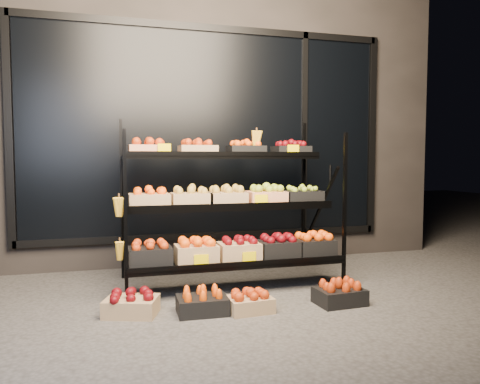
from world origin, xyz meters
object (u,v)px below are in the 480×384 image
object	(u,v)px
floor_crate_midright	(250,301)
floor_crate_midleft	(202,302)
floor_crate_left	(131,303)
display_rack	(229,206)

from	to	relation	value
floor_crate_midright	floor_crate_midleft	bearing A→B (deg)	166.02
floor_crate_left	floor_crate_midright	distance (m)	0.95
display_rack	floor_crate_midright	size ratio (longest dim) A/B	5.83
floor_crate_left	floor_crate_midleft	size ratio (longest dim) A/B	1.17
floor_crate_midleft	floor_crate_midright	xyz separation A→B (m)	(0.38, -0.07, -0.01)
display_rack	floor_crate_midright	bearing A→B (deg)	-93.64
display_rack	floor_crate_midright	xyz separation A→B (m)	(-0.05, -0.86, -0.70)
floor_crate_left	floor_crate_midleft	world-z (taller)	floor_crate_left
floor_crate_midright	display_rack	bearing A→B (deg)	82.28
floor_crate_midleft	floor_crate_midright	distance (m)	0.39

